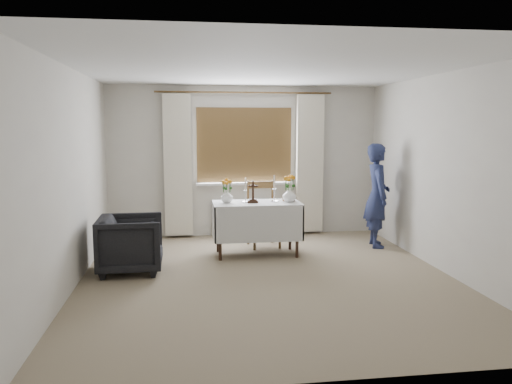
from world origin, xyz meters
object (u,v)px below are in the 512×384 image
Objects in this scene: wooden_cross at (253,192)px; flower_vase_left at (227,196)px; armchair at (131,244)px; person at (377,195)px; flower_vase_right at (289,195)px; wooden_chair at (264,214)px; altar_table at (257,229)px.

flower_vase_left is (-0.37, 0.05, -0.07)m from wooden_cross.
person is at bearing -77.52° from armchair.
flower_vase_right is at bearing -75.88° from armchair.
wooden_chair is at bearing 37.27° from flower_vase_left.
flower_vase_right is at bearing 109.11° from person.
flower_vase_right is at bearing -3.02° from flower_vase_left.
altar_table is 3.96× the size of wooden_cross.
flower_vase_left is at bearing 176.80° from wooden_cross.
wooden_cross reaches higher than armchair.
person is at bearing -14.28° from wooden_chair.
wooden_chair is 4.95× the size of flower_vase_right.
armchair is at bearing 111.63° from person.
armchair is at bearing -156.60° from wooden_chair.
wooden_chair is 1.75m from person.
altar_table is 6.16× the size of flower_vase_right.
flower_vase_left is at bearing 103.71° from person.
altar_table is at bearing 28.27° from wooden_cross.
wooden_cross reaches higher than flower_vase_right.
flower_vase_right is (0.47, -0.02, 0.48)m from altar_table.
person reaches higher than wooden_chair.
flower_vase_left is 0.89m from flower_vase_right.
wooden_cross is 1.55× the size of flower_vase_right.
flower_vase_left is (-0.42, 0.02, 0.47)m from altar_table.
altar_table reaches higher than armchair.
wooden_cross is at bearing 106.20° from person.
flower_vase_left is (-0.60, -0.46, 0.35)m from wooden_chair.
person is at bearing 11.21° from flower_vase_right.
wooden_cross is (1.64, 0.59, 0.56)m from armchair.
person is 7.84× the size of flower_vase_right.
flower_vase_left reaches higher than armchair.
altar_table is 1.95m from person.
wooden_cross is (-0.23, -0.50, 0.42)m from wooden_chair.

